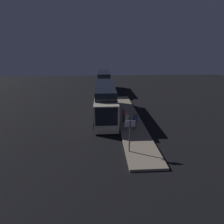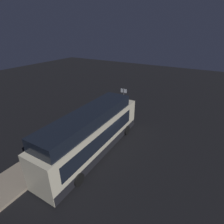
# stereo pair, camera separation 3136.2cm
# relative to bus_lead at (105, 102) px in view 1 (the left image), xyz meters

# --- Properties ---
(ground) EXTENTS (80.00, 80.00, 0.00)m
(ground) POSITION_rel_bus_lead_xyz_m (1.19, -0.21, -1.73)
(ground) COLOR black
(platform) EXTENTS (20.00, 2.72, 0.20)m
(platform) POSITION_rel_bus_lead_xyz_m (1.19, 2.75, -1.63)
(platform) COLOR gray
(platform) RESTS_ON ground
(bus_lead) EXTENTS (11.29, 2.72, 3.89)m
(bus_lead) POSITION_rel_bus_lead_xyz_m (0.00, 0.00, 0.00)
(bus_lead) COLOR beige
(bus_lead) RESTS_ON ground
(bus_second) EXTENTS (10.73, 2.80, 3.90)m
(bus_second) POSITION_rel_bus_lead_xyz_m (-14.07, 0.00, 0.02)
(bus_second) COLOR #33518C
(bus_second) RESTS_ON ground
(passenger_boarding) EXTENTS (0.61, 0.45, 1.78)m
(passenger_boarding) POSITION_rel_bus_lead_xyz_m (4.69, 2.07, -0.58)
(passenger_boarding) COLOR gray
(passenger_boarding) RESTS_ON platform
(passenger_waiting) EXTENTS (0.65, 0.49, 1.78)m
(passenger_waiting) POSITION_rel_bus_lead_xyz_m (2.76, 2.01, -0.58)
(passenger_waiting) COLOR #6B604C
(passenger_waiting) RESTS_ON platform
(passenger_with_bags) EXTENTS (0.69, 0.62, 1.84)m
(passenger_with_bags) POSITION_rel_bus_lead_xyz_m (4.76, 2.90, -0.55)
(passenger_with_bags) COLOR #6B604C
(passenger_with_bags) RESTS_ON platform
(suitcase) EXTENTS (0.32, 0.24, 0.96)m
(suitcase) POSITION_rel_bus_lead_xyz_m (3.11, 2.50, -1.18)
(suitcase) COLOR #334C7F
(suitcase) RESTS_ON platform
(sign_post) EXTENTS (0.10, 0.80, 2.69)m
(sign_post) POSITION_rel_bus_lead_xyz_m (8.89, 1.69, 0.19)
(sign_post) COLOR #4C4C51
(sign_post) RESTS_ON platform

